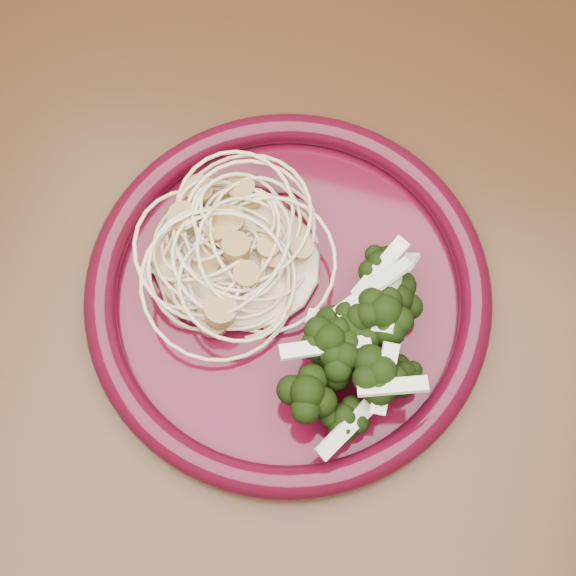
# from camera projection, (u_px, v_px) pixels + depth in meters

# --- Properties ---
(dining_table) EXTENTS (1.20, 0.80, 0.75)m
(dining_table) POSITION_uv_depth(u_px,v_px,m) (344.00, 272.00, 0.70)
(dining_table) COLOR #472814
(dining_table) RESTS_ON ground
(dinner_plate) EXTENTS (0.37, 0.37, 0.02)m
(dinner_plate) POSITION_uv_depth(u_px,v_px,m) (288.00, 292.00, 0.58)
(dinner_plate) COLOR #450716
(dinner_plate) RESTS_ON dining_table
(spaghetti_pile) EXTENTS (0.15, 0.14, 0.03)m
(spaghetti_pile) POSITION_uv_depth(u_px,v_px,m) (235.00, 254.00, 0.58)
(spaghetti_pile) COLOR beige
(spaghetti_pile) RESTS_ON dinner_plate
(scallop_cluster) EXTENTS (0.14, 0.14, 0.04)m
(scallop_cluster) POSITION_uv_depth(u_px,v_px,m) (232.00, 236.00, 0.54)
(scallop_cluster) COLOR #A48141
(scallop_cluster) RESTS_ON spaghetti_pile
(broccoli_pile) EXTENTS (0.12, 0.16, 0.05)m
(broccoli_pile) POSITION_uv_depth(u_px,v_px,m) (356.00, 326.00, 0.55)
(broccoli_pile) COLOR black
(broccoli_pile) RESTS_ON dinner_plate
(onion_garnish) EXTENTS (0.08, 0.10, 0.06)m
(onion_garnish) POSITION_uv_depth(u_px,v_px,m) (360.00, 311.00, 0.52)
(onion_garnish) COLOR #E9E8C4
(onion_garnish) RESTS_ON broccoli_pile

